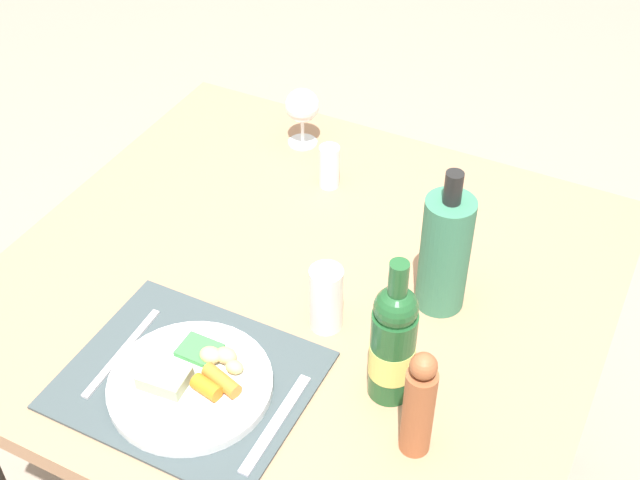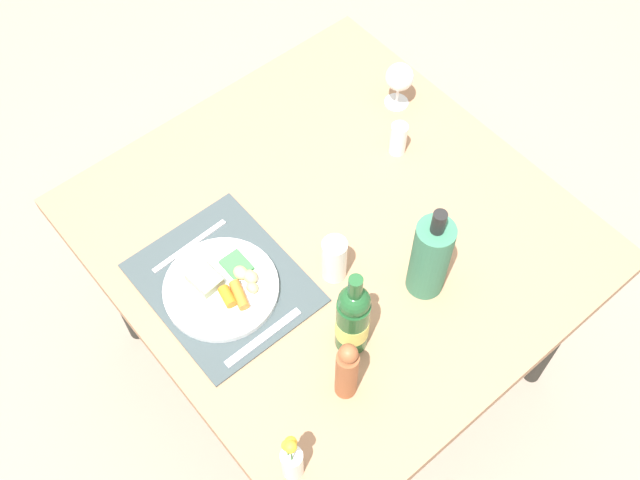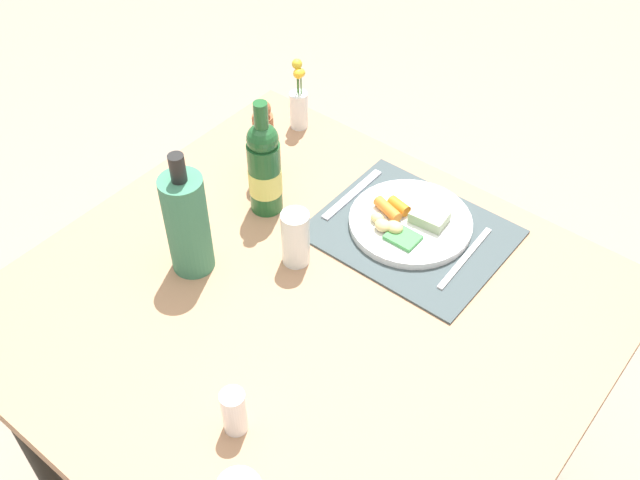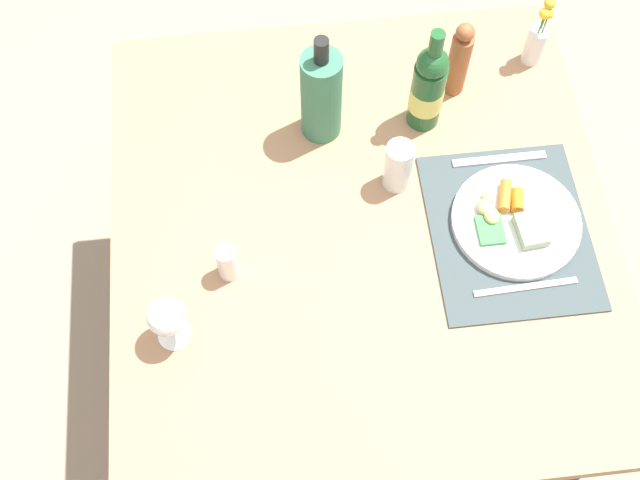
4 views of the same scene
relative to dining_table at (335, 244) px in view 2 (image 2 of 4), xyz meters
name	(u,v)px [view 2 (image 2 of 4)]	position (x,y,z in m)	size (l,w,h in m)	color
ground_plane	(331,353)	(0.00, 0.00, -0.70)	(8.00, 8.00, 0.00)	gray
dining_table	(335,244)	(0.00, 0.00, 0.00)	(1.14, 1.08, 0.78)	#A47959
placemat	(223,283)	(-0.05, -0.31, 0.08)	(0.41, 0.34, 0.01)	#3B484B
dinner_plate	(222,287)	(-0.04, -0.32, 0.09)	(0.28, 0.28, 0.05)	silver
fork	(190,246)	(-0.19, -0.31, 0.08)	(0.01, 0.22, 0.01)	silver
knife	(263,337)	(0.12, -0.33, 0.08)	(0.02, 0.21, 0.01)	silver
salt_shaker	(398,139)	(-0.08, 0.29, 0.13)	(0.04, 0.04, 0.10)	white
cooler_bottle	(430,257)	(0.26, 0.06, 0.20)	(0.09, 0.09, 0.30)	#377658
water_tumbler	(334,261)	(0.10, -0.09, 0.13)	(0.06, 0.06, 0.13)	silver
wine_glass	(399,78)	(-0.21, 0.41, 0.17)	(0.08, 0.08, 0.14)	white
flower_vase	(292,460)	(0.40, -0.46, 0.15)	(0.05, 0.05, 0.19)	silver
wine_bottle	(353,318)	(0.26, -0.17, 0.19)	(0.08, 0.08, 0.29)	#1E5329
pepper_mill	(347,371)	(0.34, -0.26, 0.18)	(0.05, 0.05, 0.21)	#995432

